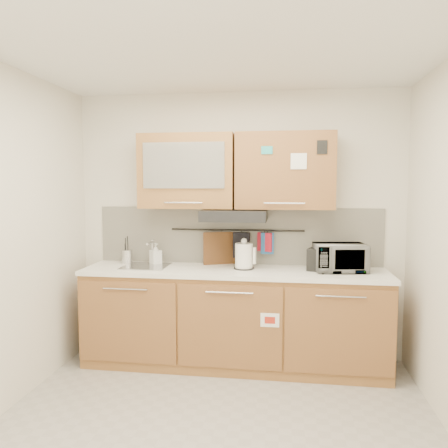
% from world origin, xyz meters
% --- Properties ---
extents(floor, '(3.20, 3.20, 0.00)m').
position_xyz_m(floor, '(0.00, 0.00, 0.00)').
color(floor, '#9E9993').
rests_on(floor, ground).
extents(ceiling, '(3.20, 3.20, 0.00)m').
position_xyz_m(ceiling, '(0.00, 0.00, 2.60)').
color(ceiling, white).
rests_on(ceiling, wall_back).
extents(wall_back, '(3.20, 0.00, 3.20)m').
position_xyz_m(wall_back, '(0.00, 1.50, 1.30)').
color(wall_back, silver).
rests_on(wall_back, ground).
extents(base_cabinet, '(2.80, 0.64, 0.88)m').
position_xyz_m(base_cabinet, '(0.00, 1.19, 0.41)').
color(base_cabinet, '#A07238').
rests_on(base_cabinet, floor).
extents(countertop, '(2.82, 0.62, 0.04)m').
position_xyz_m(countertop, '(0.00, 1.19, 0.90)').
color(countertop, white).
rests_on(countertop, base_cabinet).
extents(backsplash, '(2.80, 0.02, 0.56)m').
position_xyz_m(backsplash, '(0.00, 1.49, 1.20)').
color(backsplash, silver).
rests_on(backsplash, countertop).
extents(upper_cabinets, '(1.82, 0.37, 0.70)m').
position_xyz_m(upper_cabinets, '(-0.00, 1.32, 1.83)').
color(upper_cabinets, '#A07238').
rests_on(upper_cabinets, wall_back).
extents(range_hood, '(0.60, 0.46, 0.10)m').
position_xyz_m(range_hood, '(0.00, 1.25, 1.42)').
color(range_hood, black).
rests_on(range_hood, upper_cabinets).
extents(sink, '(0.42, 0.40, 0.26)m').
position_xyz_m(sink, '(-0.85, 1.21, 0.92)').
color(sink, silver).
rests_on(sink, countertop).
extents(utensil_rail, '(1.30, 0.02, 0.02)m').
position_xyz_m(utensil_rail, '(0.00, 1.45, 1.26)').
color(utensil_rail, black).
rests_on(utensil_rail, backsplash).
extents(utensil_crock, '(0.12, 0.12, 0.27)m').
position_xyz_m(utensil_crock, '(-1.09, 1.35, 0.99)').
color(utensil_crock, silver).
rests_on(utensil_crock, countertop).
extents(kettle, '(0.21, 0.20, 0.29)m').
position_xyz_m(kettle, '(0.09, 1.23, 1.04)').
color(kettle, white).
rests_on(kettle, countertop).
extents(toaster, '(0.31, 0.24, 0.20)m').
position_xyz_m(toaster, '(0.82, 1.22, 1.02)').
color(toaster, black).
rests_on(toaster, countertop).
extents(microwave, '(0.49, 0.37, 0.25)m').
position_xyz_m(microwave, '(0.96, 1.23, 1.05)').
color(microwave, '#999999').
rests_on(microwave, countertop).
extents(soap_bottle, '(0.13, 0.14, 0.21)m').
position_xyz_m(soap_bottle, '(-0.79, 1.34, 1.02)').
color(soap_bottle, '#999999').
rests_on(soap_bottle, countertop).
extents(cutting_board, '(0.34, 0.16, 0.44)m').
position_xyz_m(cutting_board, '(-0.15, 1.44, 1.02)').
color(cutting_board, brown).
rests_on(cutting_board, utensil_rail).
extents(oven_mitt, '(0.13, 0.04, 0.21)m').
position_xyz_m(oven_mitt, '(0.30, 1.44, 1.14)').
color(oven_mitt, '#22589B').
rests_on(oven_mitt, utensil_rail).
extents(dark_pouch, '(0.17, 0.07, 0.25)m').
position_xyz_m(dark_pouch, '(0.05, 1.44, 1.11)').
color(dark_pouch, black).
rests_on(dark_pouch, utensil_rail).
extents(pot_holder, '(0.14, 0.08, 0.18)m').
position_xyz_m(pot_holder, '(0.27, 1.44, 1.15)').
color(pot_holder, red).
rests_on(pot_holder, utensil_rail).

